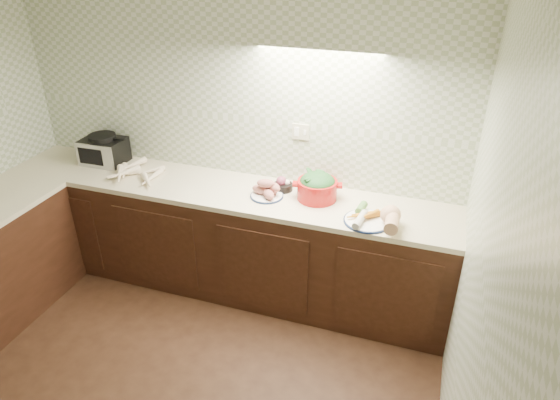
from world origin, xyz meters
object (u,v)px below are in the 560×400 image
(toaster_oven, at_px, (104,150))
(dutch_oven, at_px, (317,187))
(parsnip_pile, at_px, (137,172))
(sweet_potato_plate, at_px, (267,190))
(veg_plate, at_px, (379,216))
(onion_bowl, at_px, (283,185))

(toaster_oven, bearing_deg, dutch_oven, -2.61)
(parsnip_pile, bearing_deg, sweet_potato_plate, -0.02)
(parsnip_pile, height_order, dutch_oven, dutch_oven)
(sweet_potato_plate, xyz_separation_m, veg_plate, (0.84, -0.12, 0.00))
(dutch_oven, distance_m, veg_plate, 0.53)
(parsnip_pile, relative_size, sweet_potato_plate, 1.76)
(onion_bowl, distance_m, dutch_oven, 0.29)
(sweet_potato_plate, distance_m, onion_bowl, 0.16)
(parsnip_pile, height_order, onion_bowl, onion_bowl)
(parsnip_pile, distance_m, onion_bowl, 1.20)
(onion_bowl, bearing_deg, veg_plate, -18.68)
(toaster_oven, height_order, onion_bowl, toaster_oven)
(toaster_oven, bearing_deg, onion_bowl, -0.99)
(onion_bowl, height_order, dutch_oven, dutch_oven)
(parsnip_pile, relative_size, onion_bowl, 3.08)
(toaster_oven, height_order, sweet_potato_plate, toaster_oven)
(parsnip_pile, bearing_deg, veg_plate, -3.56)
(toaster_oven, xyz_separation_m, sweet_potato_plate, (1.52, -0.14, -0.06))
(veg_plate, bearing_deg, parsnip_pile, 176.44)
(sweet_potato_plate, height_order, onion_bowl, sweet_potato_plate)
(veg_plate, bearing_deg, dutch_oven, 156.87)
(parsnip_pile, bearing_deg, toaster_oven, 161.35)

